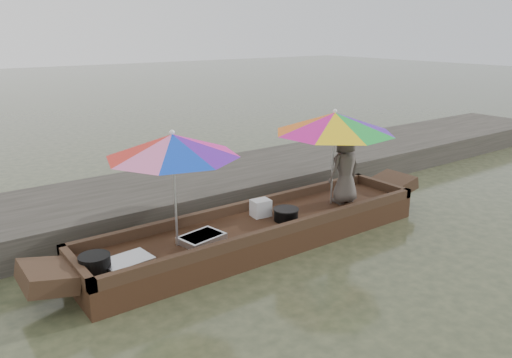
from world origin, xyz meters
TOP-DOWN VIEW (x-y plane):
  - water at (0.00, 0.00)m, footprint 80.00×80.00m
  - dock at (0.00, 2.20)m, footprint 22.00×2.20m
  - boat_hull at (0.00, 0.00)m, footprint 5.49×1.20m
  - cooking_pot at (-2.49, -0.08)m, footprint 0.37×0.37m
  - tray_crayfish at (-1.04, -0.09)m, footprint 0.64×0.50m
  - tray_scallop at (-2.11, -0.12)m, footprint 0.62×0.46m
  - charcoal_grill at (0.37, -0.16)m, footprint 0.36×0.36m
  - supply_bag at (0.17, 0.21)m, footprint 0.30×0.25m
  - vendor at (1.66, -0.09)m, footprint 0.59×0.40m
  - umbrella_bow at (-1.37, 0.00)m, footprint 1.91×1.91m
  - umbrella_stern at (1.45, 0.00)m, footprint 2.37×2.37m

SIDE VIEW (x-z plane):
  - water at x=0.00m, z-range 0.00..0.00m
  - boat_hull at x=0.00m, z-range 0.00..0.35m
  - dock at x=0.00m, z-range 0.00..0.50m
  - tray_scallop at x=-2.11m, z-range 0.35..0.41m
  - tray_crayfish at x=-1.04m, z-range 0.35..0.44m
  - charcoal_grill at x=0.37m, z-range 0.35..0.52m
  - cooking_pot at x=-2.49m, z-range 0.35..0.55m
  - supply_bag at x=0.17m, z-range 0.35..0.61m
  - vendor at x=1.66m, z-range 0.35..1.51m
  - umbrella_bow at x=-1.37m, z-range 0.35..1.90m
  - umbrella_stern at x=1.45m, z-range 0.35..1.90m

